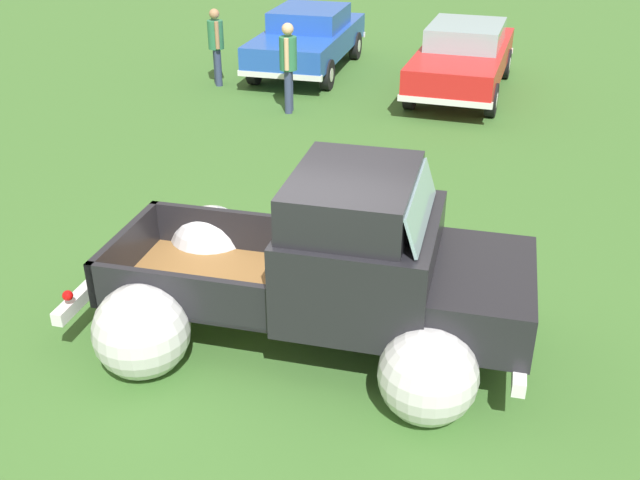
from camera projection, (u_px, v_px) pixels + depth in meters
ground_plane at (300, 335)px, 7.85m from camera, size 80.00×80.00×0.00m
vintage_pickup_truck at (336, 279)px, 7.41m from camera, size 4.75×3.04×1.96m
show_car_0 at (308, 37)px, 17.14m from camera, size 2.13×4.57×1.43m
show_car_1 at (463, 56)px, 15.55m from camera, size 1.87×4.64×1.43m
spectator_0 at (216, 42)px, 15.97m from camera, size 0.47×0.49×1.66m
spectator_1 at (288, 62)px, 14.21m from camera, size 0.41×0.54×1.75m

